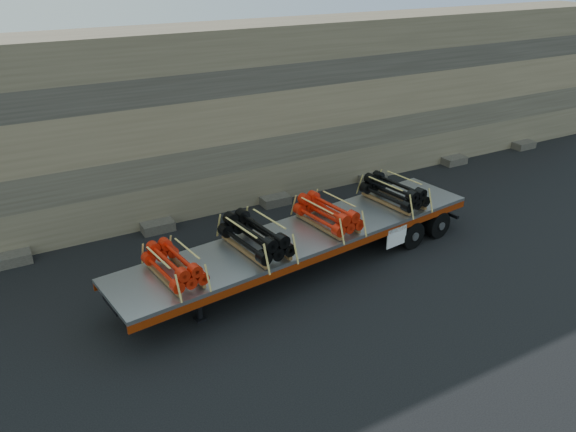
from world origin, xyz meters
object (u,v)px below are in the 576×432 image
trailer (305,250)px  bundle_front (174,265)px  bundle_midfront (255,237)px  bundle_midrear (328,214)px  bundle_rear (394,192)px

trailer → bundle_front: (-4.55, -0.56, 1.02)m
bundle_front → bundle_midfront: bundle_midfront is taller
bundle_midrear → bundle_rear: bundle_rear is taller
bundle_midfront → bundle_rear: bearing=0.0°
trailer → bundle_rear: (4.00, 0.49, 1.06)m
bundle_midfront → bundle_midrear: 2.83m
bundle_rear → trailer: bearing=180.0°
trailer → bundle_midfront: (-1.88, -0.23, 1.08)m
bundle_midrear → bundle_rear: bearing=-0.0°
trailer → bundle_front: bearing=180.0°
bundle_rear → bundle_midfront: bearing=180.0°
bundle_rear → bundle_front: bearing=180.0°
trailer → bundle_midfront: bearing=180.0°
trailer → bundle_midrear: size_ratio=5.70×
bundle_midrear → bundle_rear: (3.07, 0.38, 0.01)m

